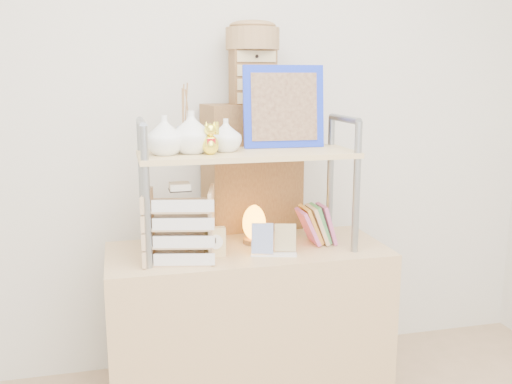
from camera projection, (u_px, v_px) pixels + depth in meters
desk at (248, 329)px, 2.54m from camera, size 1.20×0.50×0.75m
cabinet at (252, 240)px, 2.85m from camera, size 0.48×0.30×1.35m
hutch at (231, 147)px, 2.37m from camera, size 0.90×0.34×0.78m
letter_tray at (181, 229)px, 2.30m from camera, size 0.30×0.29×0.32m
salt_lamp at (254, 224)px, 2.52m from camera, size 0.11×0.11×0.17m
desk_clock at (215, 242)px, 2.34m from camera, size 0.09×0.04×0.12m
postcard_stand at (274, 246)px, 2.37m from camera, size 0.20×0.10×0.14m
drawer_chest at (253, 77)px, 2.67m from camera, size 0.20×0.16×0.25m
woven_basket at (252, 39)px, 2.64m from camera, size 0.25×0.25×0.10m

